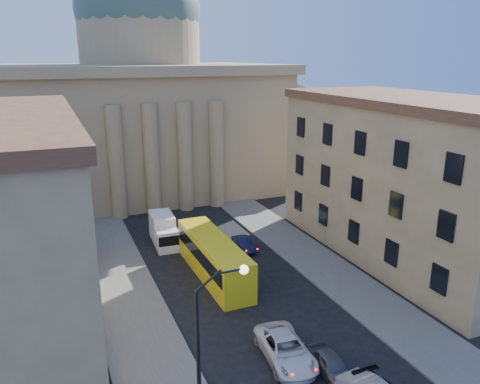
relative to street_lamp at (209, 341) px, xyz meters
name	(u,v)px	position (x,y,z in m)	size (l,w,h in m)	color
sidewalk_left	(141,333)	(-1.53, 10.00, -5.21)	(5.00, 60.00, 0.15)	#53504C
sidewalk_right	(351,287)	(15.47, 10.00, -5.21)	(5.00, 60.00, 0.15)	#53504C
church	(144,102)	(6.97, 47.47, 6.59)	(68.02, 28.76, 36.60)	#92805A
building_right	(408,178)	(23.97, 14.00, 2.14)	(11.60, 26.60, 14.70)	tan
street_lamp	(209,341)	(0.00, 0.00, 0.00)	(2.62, 0.44, 8.83)	black
car_left_mid	(286,349)	(6.17, 3.75, -4.51)	(2.58, 5.59, 1.55)	silver
car_right_far	(331,365)	(8.01, 1.53, -4.63)	(1.54, 3.83, 1.30)	#46454A
car_right_distant	(244,244)	(10.47, 20.44, -4.68)	(1.29, 3.70, 1.22)	black
city_bus	(213,256)	(5.95, 16.35, -3.50)	(2.86, 11.84, 3.33)	gold
box_truck	(164,231)	(3.74, 24.90, -3.91)	(2.36, 5.41, 2.91)	silver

